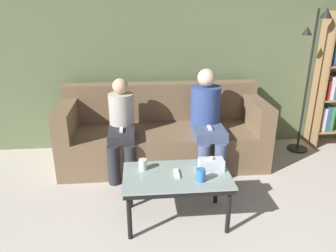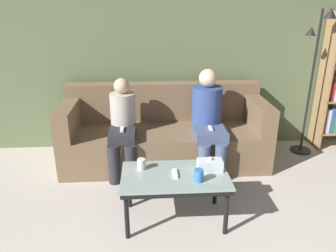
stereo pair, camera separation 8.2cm
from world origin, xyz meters
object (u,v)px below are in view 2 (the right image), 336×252
cup_near_right (141,164)px  tissue_box (210,165)px  cup_near_left (199,175)px  game_remote (175,174)px  seated_person_mid_left (208,117)px  couch (165,135)px  coffee_table (175,179)px  seated_person_left_end (123,125)px  standing_lamp (314,68)px

cup_near_right → tissue_box: (0.60, -0.06, 0.00)m
cup_near_left → game_remote: cup_near_left is taller
cup_near_right → seated_person_mid_left: 1.15m
couch → cup_near_right: couch is taller
cup_near_right → seated_person_mid_left: bearing=49.3°
coffee_table → game_remote: size_ratio=6.18×
coffee_table → cup_near_left: 0.24m
seated_person_left_end → standing_lamp: bearing=9.1°
seated_person_left_end → cup_near_left: bearing=-57.6°
cup_near_left → tissue_box: tissue_box is taller
cup_near_left → cup_near_right: 0.53m
tissue_box → standing_lamp: 2.05m
cup_near_left → seated_person_left_end: 1.29m
couch → cup_near_left: bearing=-81.0°
couch → coffee_table: couch is taller
cup_near_right → standing_lamp: 2.49m
cup_near_left → standing_lamp: standing_lamp is taller
coffee_table → seated_person_mid_left: seated_person_mid_left is taller
standing_lamp → cup_near_left: bearing=-137.9°
cup_near_right → standing_lamp: (2.09, 1.22, 0.59)m
game_remote → coffee_table: bearing=0.0°
tissue_box → seated_person_mid_left: 0.95m
tissue_box → seated_person_left_end: size_ratio=0.21×
cup_near_left → seated_person_mid_left: (0.27, 1.11, 0.11)m
cup_near_left → seated_person_left_end: size_ratio=0.10×
coffee_table → game_remote: bearing=180.0°
game_remote → standing_lamp: standing_lamp is taller
coffee_table → tissue_box: size_ratio=4.21×
game_remote → seated_person_mid_left: bearing=65.1°
cup_near_left → standing_lamp: 2.25m
couch → cup_near_right: (-0.27, -1.09, 0.17)m
seated_person_mid_left → seated_person_left_end: bearing=-178.8°
couch → seated_person_mid_left: (0.48, -0.22, 0.29)m
seated_person_mid_left → cup_near_right: bearing=-130.7°
cup_near_left → cup_near_right: cup_near_left is taller
game_remote → standing_lamp: (1.80, 1.34, 0.63)m
coffee_table → cup_near_right: cup_near_right is taller
couch → tissue_box: size_ratio=10.87×
standing_lamp → seated_person_mid_left: standing_lamp is taller
game_remote → seated_person_mid_left: (0.46, 0.99, 0.15)m
tissue_box → seated_person_left_end: bearing=132.1°
seated_person_mid_left → cup_near_left: bearing=-103.9°
cup_near_right → game_remote: bearing=-22.2°
game_remote → seated_person_mid_left: size_ratio=0.13×
couch → standing_lamp: (1.82, 0.13, 0.77)m
seated_person_left_end → coffee_table: bearing=-62.4°
seated_person_mid_left → coffee_table: bearing=-114.9°
couch → seated_person_mid_left: size_ratio=2.07×
tissue_box → standing_lamp: (1.49, 1.28, 0.59)m
seated_person_left_end → seated_person_mid_left: size_ratio=0.92×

